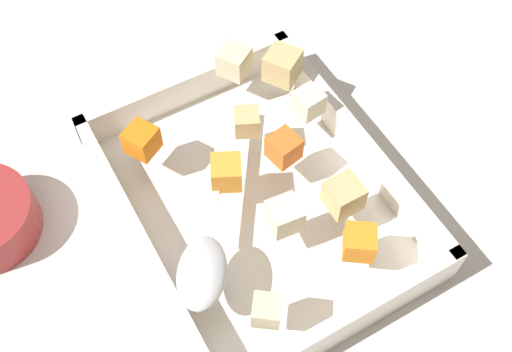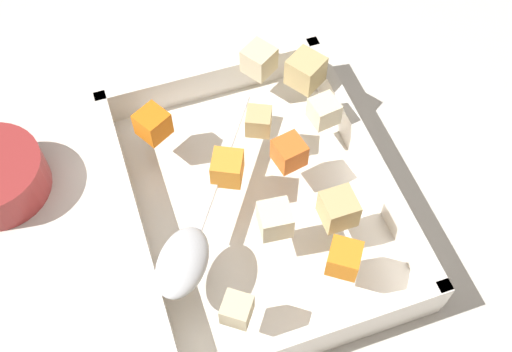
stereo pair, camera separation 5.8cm
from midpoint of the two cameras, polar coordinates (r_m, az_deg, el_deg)
The scene contains 14 objects.
ground_plane at distance 0.64m, azimuth -3.43°, elevation -3.62°, with size 4.00×4.00×0.00m, color beige.
baking_dish at distance 0.63m, azimuth -2.67°, elevation -2.60°, with size 0.31×0.25×0.05m.
carrot_chunk_heap_side at distance 0.55m, azimuth 6.31°, elevation -6.20°, with size 0.03×0.03×0.03m, color orange.
carrot_chunk_near_spoon at distance 0.62m, azimuth -12.93°, elevation 2.95°, with size 0.03×0.03×0.03m, color orange.
carrot_chunk_mid_left at distance 0.58m, azimuth -5.54°, elevation 0.10°, with size 0.03×0.03×0.03m, color orange.
carrot_chunk_center at distance 0.60m, azimuth -0.27°, elevation 2.33°, with size 0.03×0.03×0.03m, color orange.
potato_chunk_near_right at distance 0.66m, azimuth -0.18°, elevation 9.74°, with size 0.03×0.03×0.03m, color tan.
potato_chunk_back_center at distance 0.63m, azimuth 2.10°, elevation 6.45°, with size 0.03×0.03×0.03m, color beige.
potato_chunk_far_left at distance 0.52m, azimuth -2.28°, elevation -12.26°, with size 0.02×0.02×0.02m, color beige.
potato_chunk_mid_right at distance 0.62m, azimuth -3.54°, elevation 4.69°, with size 0.02×0.02×0.02m, color tan.
potato_chunk_corner_nw at distance 0.57m, azimuth 5.00°, elevation -1.98°, with size 0.03×0.03×0.03m, color tan.
potato_chunk_near_left at distance 0.56m, azimuth -0.40°, elevation -3.83°, with size 0.03×0.03×0.03m, color beige.
potato_chunk_far_right at distance 0.67m, azimuth -4.53°, elevation 10.06°, with size 0.03×0.03×0.03m, color beige.
serving_spoon at distance 0.55m, azimuth -7.75°, elevation -7.62°, with size 0.20×0.15×0.02m.
Camera 1 is at (0.28, -0.15, 0.56)m, focal length 44.48 mm.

